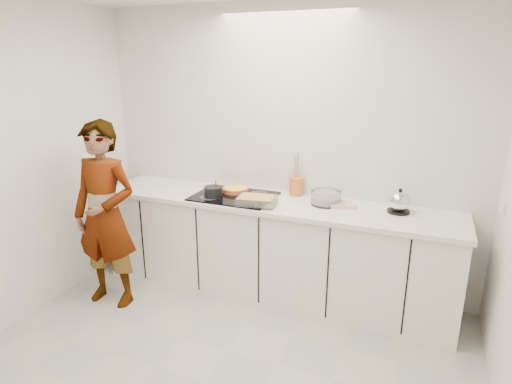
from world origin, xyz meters
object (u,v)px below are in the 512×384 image
at_px(kettle, 399,202).
at_px(tart_dish, 236,189).
at_px(baking_dish, 257,200).
at_px(saucepan, 213,192).
at_px(mixing_bowl, 326,198).
at_px(hob, 234,196).
at_px(cook, 105,215).
at_px(utensil_crock, 296,186).

bearing_deg(kettle, tart_dish, -179.43).
relative_size(tart_dish, baking_dish, 0.84).
height_order(saucepan, kettle, kettle).
bearing_deg(kettle, baking_dish, -166.72).
bearing_deg(mixing_bowl, tart_dish, 179.40).
bearing_deg(saucepan, mixing_bowl, 12.06).
bearing_deg(hob, cook, -145.22).
bearing_deg(tart_dish, utensil_crock, 16.70).
relative_size(hob, saucepan, 4.00).
bearing_deg(baking_dish, saucepan, 175.11).
bearing_deg(hob, saucepan, -145.83).
bearing_deg(cook, utensil_crock, 28.34).
height_order(hob, baking_dish, baking_dish).
bearing_deg(baking_dish, kettle, 13.28).
height_order(baking_dish, utensil_crock, utensil_crock).
height_order(tart_dish, cook, cook).
relative_size(saucepan, kettle, 0.81).
height_order(hob, saucepan, saucepan).
height_order(mixing_bowl, cook, cook).
height_order(tart_dish, saucepan, saucepan).
bearing_deg(tart_dish, baking_dish, -38.85).
xyz_separation_m(tart_dish, baking_dish, (0.32, -0.25, 0.01)).
distance_m(saucepan, cook, 0.95).
relative_size(kettle, utensil_crock, 1.33).
height_order(hob, utensil_crock, utensil_crock).
bearing_deg(kettle, cook, -161.83).
distance_m(utensil_crock, cook, 1.71).
height_order(baking_dish, cook, cook).
distance_m(saucepan, utensil_crock, 0.76).
xyz_separation_m(saucepan, kettle, (1.57, 0.23, 0.03)).
distance_m(hob, kettle, 1.43).
bearing_deg(tart_dish, saucepan, -118.62).
height_order(baking_dish, mixing_bowl, mixing_bowl).
bearing_deg(utensil_crock, saucepan, -150.04).
distance_m(hob, mixing_bowl, 0.83).
distance_m(kettle, utensil_crock, 0.93).
distance_m(mixing_bowl, cook, 1.91).
distance_m(tart_dish, saucepan, 0.25).
bearing_deg(cook, mixing_bowl, 18.78).
relative_size(hob, mixing_bowl, 2.17).
distance_m(hob, utensil_crock, 0.58).
bearing_deg(utensil_crock, cook, -147.31).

